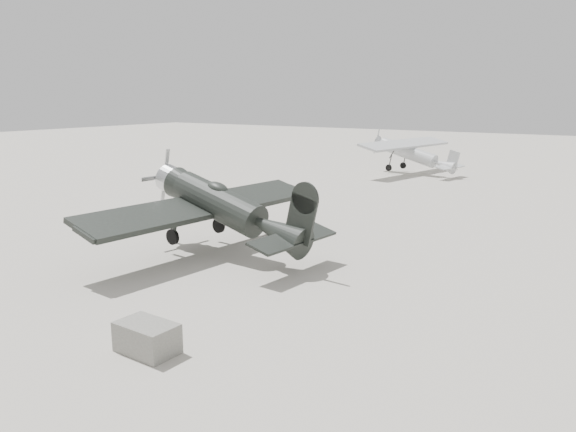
# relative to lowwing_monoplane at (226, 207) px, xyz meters

# --- Properties ---
(ground) EXTENTS (160.00, 160.00, 0.00)m
(ground) POSITION_rel_lowwing_monoplane_xyz_m (1.53, -1.07, -1.84)
(ground) COLOR #AAA597
(ground) RESTS_ON ground
(lowwing_monoplane) EXTENTS (7.74, 10.83, 3.48)m
(lowwing_monoplane) POSITION_rel_lowwing_monoplane_xyz_m (0.00, 0.00, 0.00)
(lowwing_monoplane) COLOR black
(lowwing_monoplane) RESTS_ON ground
(highwing_monoplane) EXTENTS (7.31, 10.23, 2.89)m
(highwing_monoplane) POSITION_rel_lowwing_monoplane_xyz_m (-2.31, 25.37, -0.03)
(highwing_monoplane) COLOR #ADB0B3
(highwing_monoplane) RESTS_ON ground
(equipment_block) EXTENTS (1.48, 0.96, 0.72)m
(equipment_block) POSITION_rel_lowwing_monoplane_xyz_m (3.60, -7.43, -1.48)
(equipment_block) COLOR slate
(equipment_block) RESTS_ON ground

